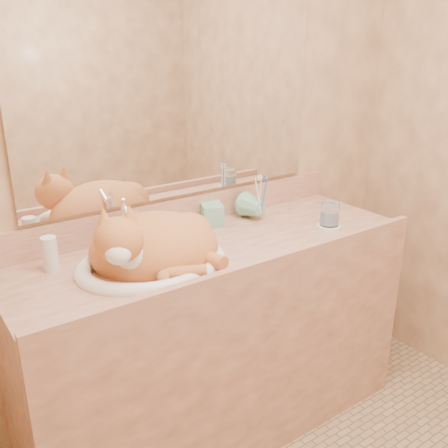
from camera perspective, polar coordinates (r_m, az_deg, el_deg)
wall_back at (r=2.03m, az=-5.35°, el=10.57°), size 2.40×0.02×2.50m
vanity_counter at (r=2.12m, az=-0.78°, el=-13.08°), size 1.60×0.55×0.85m
mirror at (r=2.00m, az=-5.30°, el=14.48°), size 1.30×0.02×0.80m
sink_basin at (r=1.74m, az=-8.31°, el=-2.15°), size 0.61×0.54×0.17m
faucet at (r=1.91m, az=-11.12°, el=-0.10°), size 0.07×0.13×0.17m
cat at (r=1.74m, az=-8.34°, el=-2.15°), size 0.56×0.50×0.25m
soap_dispenser at (r=2.06m, az=-1.12°, el=2.12°), size 0.12×0.12×0.20m
toothbrush_cup at (r=2.15m, az=4.23°, el=1.62°), size 0.13×0.13×0.10m
toothbrushes at (r=2.13m, az=4.28°, el=3.44°), size 0.03×0.03×0.21m
saucer at (r=2.14m, az=11.90°, el=-0.22°), size 0.10×0.10×0.01m
water_glass at (r=2.13m, az=12.00°, el=1.07°), size 0.08×0.08×0.09m
lotion_bottle at (r=1.78m, az=-19.25°, el=-3.28°), size 0.05×0.05×0.12m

